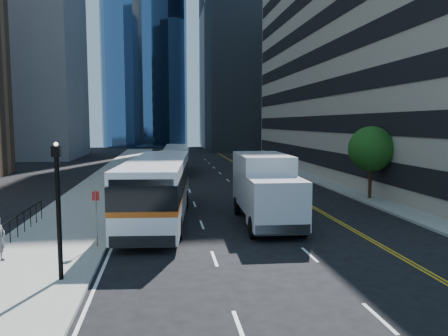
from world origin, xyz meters
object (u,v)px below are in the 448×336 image
Objects in this scene: street_tree at (371,149)px; bus_front at (158,187)px; bus_rear at (177,158)px; box_truck at (266,188)px; lamp_post at (58,205)px.

street_tree is 0.37× the size of bus_front.
box_truck reaches higher than bus_rear.
bus_rear is at bearing 100.99° from box_truck.
street_tree is 11.05m from box_truck.
bus_rear is at bearing 124.04° from street_tree.
street_tree is at bearing 22.18° from bus_front.
bus_rear is at bearing 81.81° from lamp_post.
street_tree is at bearing -54.01° from bus_rear.
lamp_post is 11.94m from box_truck.
box_truck is at bearing -10.05° from bus_front.
box_truck reaches higher than bus_front.
box_truck is (5.79, -1.55, 0.06)m from bus_front.
lamp_post is 9.95m from bus_front.
lamp_post is at bearing -137.04° from box_truck.
lamp_post is 0.33× the size of bus_front.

